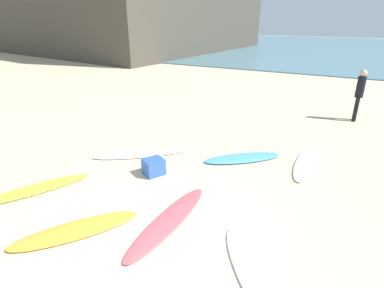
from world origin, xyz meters
The scene contains 11 objects.
ground_plane centered at (0.00, 0.00, 0.00)m, with size 120.00×120.00×0.00m, color #C6B28E.
ocean_water centered at (0.00, 38.04, 0.04)m, with size 120.00×40.00×0.08m, color slate.
surfboard_0 centered at (-2.09, 2.93, 0.03)m, with size 0.55×2.60×0.06m, color white.
surfboard_1 centered at (-3.04, 0.27, 0.04)m, with size 0.49×2.36×0.07m, color yellow.
surfboard_2 centered at (0.20, 0.69, 0.03)m, with size 0.51×2.57×0.07m, color #D14A53.
surfboard_3 centered at (0.55, 3.95, 0.04)m, with size 0.59×2.15×0.08m, color #4B9ADF.
surfboard_4 centered at (2.12, 4.43, 0.03)m, with size 0.51×2.26×0.07m, color white.
surfboard_5 centered at (1.96, 0.22, 0.03)m, with size 0.49×2.07×0.06m, color white.
surfboard_6 centered at (-1.14, -0.32, 0.03)m, with size 0.58×2.24×0.07m, color orange.
beachgoer_near centered at (3.13, 9.04, 1.05)m, with size 0.30×0.34×1.86m.
beach_cooler centered at (-1.11, 2.15, 0.20)m, with size 0.46×0.41×0.40m, color #2D56B2.
Camera 1 is at (2.79, -3.36, 3.61)m, focal length 28.79 mm.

